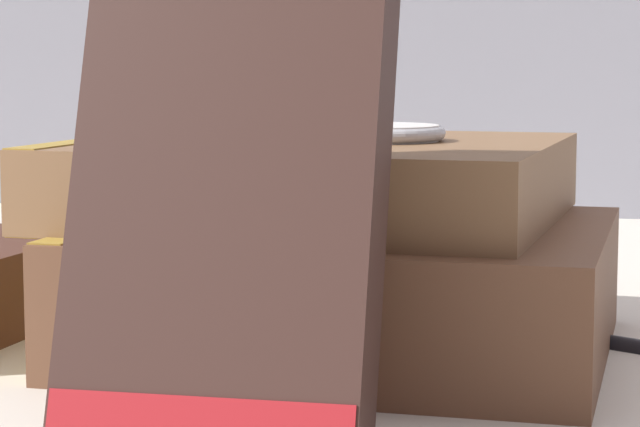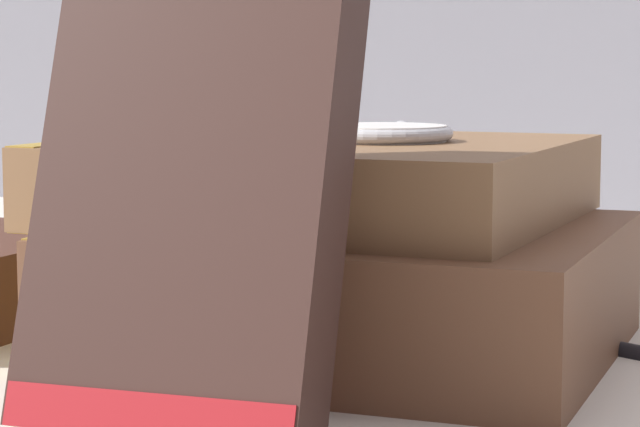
# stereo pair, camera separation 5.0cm
# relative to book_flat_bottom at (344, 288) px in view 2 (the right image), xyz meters

# --- Properties ---
(ground_plane) EXTENTS (3.00, 3.00, 0.00)m
(ground_plane) POSITION_rel_book_flat_bottom_xyz_m (-0.05, 0.01, -0.02)
(ground_plane) COLOR beige
(book_flat_bottom) EXTENTS (0.19, 0.17, 0.05)m
(book_flat_bottom) POSITION_rel_book_flat_bottom_xyz_m (0.00, 0.00, 0.00)
(book_flat_bottom) COLOR brown
(book_flat_bottom) RESTS_ON ground_plane
(book_flat_top) EXTENTS (0.19, 0.17, 0.03)m
(book_flat_top) POSITION_rel_book_flat_bottom_xyz_m (-0.02, 0.01, 0.04)
(book_flat_top) COLOR brown
(book_flat_top) RESTS_ON book_flat_bottom
(book_leaning_front) EXTENTS (0.08, 0.08, 0.17)m
(book_leaning_front) POSITION_rel_book_flat_bottom_xyz_m (-0.01, -0.12, 0.06)
(book_leaning_front) COLOR #331E19
(book_leaning_front) RESTS_ON ground_plane
(pocket_watch) EXTENTS (0.05, 0.06, 0.01)m
(pocket_watch) POSITION_rel_book_flat_bottom_xyz_m (0.01, 0.02, 0.06)
(pocket_watch) COLOR white
(pocket_watch) RESTS_ON book_flat_top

